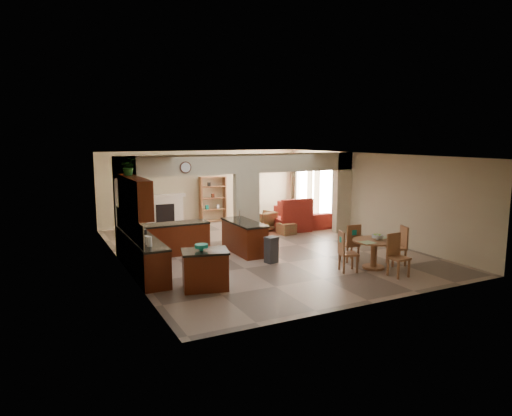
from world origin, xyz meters
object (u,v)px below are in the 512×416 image
dining_table (374,249)px  armchair (263,221)px  kitchen_island (205,270)px  sofa (302,213)px

dining_table → armchair: dining_table is taller
armchair → dining_table: bearing=77.1°
dining_table → kitchen_island: bearing=174.7°
kitchen_island → sofa: size_ratio=0.41×
kitchen_island → dining_table: size_ratio=1.06×
dining_table → sofa: 6.22m
kitchen_island → dining_table: 4.40m
kitchen_island → dining_table: (4.38, -0.41, 0.06)m
kitchen_island → sofa: bearing=56.6°
sofa → armchair: (-1.99, -0.56, -0.05)m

